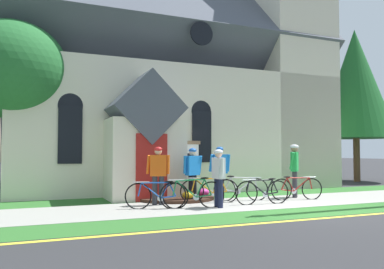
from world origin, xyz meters
The scene contains 22 objects.
ground centered at (0.00, 4.00, 0.00)m, with size 140.00×140.00×0.00m, color #2B2B2D.
sidewalk_slab centered at (-0.94, 2.01, 0.01)m, with size 32.00×2.74×0.01m, color #99968E.
grass_verge centered at (-0.94, -0.09, 0.00)m, with size 32.00×1.46×0.01m, color #2D6628.
church_lawn centered at (-0.94, 4.25, 0.00)m, with size 24.00×1.74×0.01m, color #2D6628.
curb_paint_stripe centered at (-0.94, -0.97, 0.00)m, with size 28.00×0.16×0.01m, color yellow.
church_building centered at (-0.45, 9.48, 4.73)m, with size 13.88×11.28×13.94m.
church_sign centered at (-2.49, 4.35, 1.28)m, with size 2.23×0.27×1.91m.
flower_bed centered at (-2.46, 3.76, 0.08)m, with size 2.54×2.54×0.34m.
bicycle_green centered at (-2.73, 1.70, 0.38)m, with size 1.79×0.35×0.86m.
bicycle_blue centered at (-0.53, 1.66, 0.37)m, with size 1.72×0.20×0.78m.
bicycle_yellow centered at (-3.66, 1.96, 0.37)m, with size 1.65×0.57×0.78m.
bicycle_red centered at (1.07, 2.15, 0.36)m, with size 1.71×0.41×0.78m.
bicycle_black centered at (-0.68, 2.66, 0.37)m, with size 1.70×0.51×0.81m.
bicycle_white centered at (-1.81, 2.57, 0.38)m, with size 1.67×0.66×0.80m.
cyclist_in_yellow_jersey centered at (1.39, 2.67, 1.06)m, with size 0.57×0.55×1.78m.
cyclist_in_blue_jersey centered at (-3.41, 2.65, 0.99)m, with size 0.61×0.42×1.68m.
cyclist_in_white_jersey centered at (-1.21, 3.08, 1.00)m, with size 0.66×0.29×1.70m.
cyclist_in_orange_jersey centered at (-2.21, 2.95, 0.96)m, with size 0.64×0.35×1.65m.
cyclist_in_red_jersey centered at (-2.03, 1.52, 0.93)m, with size 0.26×0.67×1.60m.
roadside_conifer centered at (8.96, 7.43, 5.12)m, with size 3.97×3.97×8.00m.
yard_deciduous_tree centered at (-7.40, 5.96, 4.23)m, with size 3.56×3.56×5.86m.
distant_hill centered at (3.15, 79.56, 0.00)m, with size 85.33×48.19×22.42m, color #847A5B.
Camera 1 is at (-6.93, -8.26, 1.52)m, focal length 37.00 mm.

